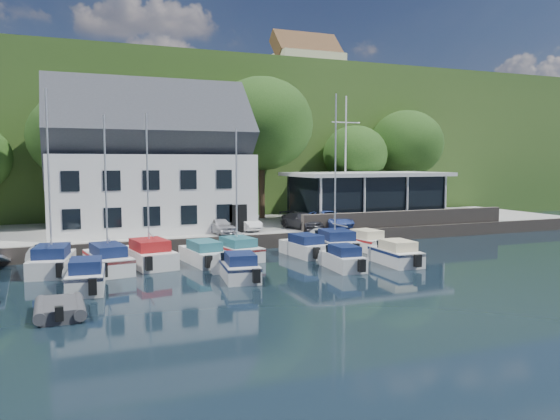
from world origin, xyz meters
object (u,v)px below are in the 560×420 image
at_px(boat_r1_5, 304,245).
at_px(boat_r2_3, 343,257).
at_px(car_blue, 328,219).
at_px(dinghy_1, 60,306).
at_px(boat_r1_1, 106,187).
at_px(boat_r2_2, 239,266).
at_px(car_dgrey, 302,221).
at_px(car_silver, 219,226).
at_px(boat_r1_4, 237,191).
at_px(club_pavilion, 366,197).
at_px(flagpole, 346,162).
at_px(car_white, 245,222).
at_px(boat_r2_4, 396,252).
at_px(boat_r1_0, 49,187).
at_px(boat_r1_2, 148,183).
at_px(boat_r2_0, 86,274).
at_px(boat_r1_6, 335,181).
at_px(harbor_building, 149,171).
at_px(boat_r1_3, 203,252).
at_px(boat_r1_7, 365,240).

relative_size(boat_r1_5, boat_r2_3, 1.15).
relative_size(car_blue, dinghy_1, 1.26).
height_order(boat_r1_1, boat_r2_2, boat_r1_1).
bearing_deg(dinghy_1, car_dgrey, 39.54).
height_order(car_silver, boat_r1_4, boat_r1_4).
bearing_deg(club_pavilion, boat_r2_3, -125.39).
bearing_deg(boat_r1_1, boat_r1_4, -2.66).
relative_size(flagpole, boat_r1_5, 1.76).
relative_size(car_white, car_blue, 0.87).
relative_size(car_silver, boat_r2_4, 0.63).
xyz_separation_m(boat_r1_0, boat_r1_5, (14.97, -0.29, -3.94)).
height_order(boat_r1_5, boat_r2_4, boat_r2_4).
bearing_deg(boat_r1_0, car_dgrey, 25.58).
relative_size(car_blue, boat_r1_2, 0.42).
relative_size(club_pavilion, dinghy_1, 4.09).
xyz_separation_m(flagpole, boat_r2_0, (-19.50, -10.37, -5.24)).
relative_size(car_blue, boat_r1_1, 0.44).
bearing_deg(car_dgrey, boat_r2_4, -91.43).
relative_size(car_silver, boat_r2_3, 0.68).
xyz_separation_m(car_silver, car_white, (2.25, 1.10, 0.01)).
xyz_separation_m(boat_r2_0, boat_r2_4, (17.20, 0.03, -0.04)).
xyz_separation_m(boat_r1_0, boat_r2_0, (1.53, -4.98, -3.88)).
xyz_separation_m(boat_r1_2, boat_r1_6, (11.99, -0.20, -0.02)).
bearing_deg(dinghy_1, club_pavilion, 35.08).
relative_size(harbor_building, boat_r2_4, 2.72).
relative_size(boat_r1_2, boat_r1_3, 1.59).
relative_size(boat_r1_0, boat_r1_1, 1.00).
bearing_deg(boat_r1_1, boat_r2_3, -28.63).
xyz_separation_m(boat_r2_3, dinghy_1, (-14.79, -4.09, -0.31)).
distance_m(flagpole, boat_r1_1, 19.19).
bearing_deg(boat_r2_2, flagpole, 49.54).
bearing_deg(club_pavilion, harbor_building, 178.41).
xyz_separation_m(club_pavilion, dinghy_1, (-24.28, -17.45, -2.67)).
bearing_deg(club_pavilion, dinghy_1, -144.30).
bearing_deg(boat_r1_5, flagpole, 38.43).
xyz_separation_m(car_white, boat_r1_5, (1.93, -6.24, -0.88)).
xyz_separation_m(boat_r2_4, dinghy_1, (-18.36, -4.17, -0.35)).
relative_size(club_pavilion, boat_r2_3, 2.68).
xyz_separation_m(car_white, boat_r1_2, (-7.83, -5.95, 3.22)).
xyz_separation_m(club_pavilion, flagpole, (-3.63, -2.94, 2.95)).
bearing_deg(car_dgrey, boat_r1_1, -168.03).
bearing_deg(boat_r2_0, boat_r1_4, 35.49).
bearing_deg(dinghy_1, boat_r1_6, 27.30).
distance_m(boat_r1_3, boat_r1_5, 6.67).
distance_m(club_pavilion, boat_r1_2, 21.23).
bearing_deg(boat_r1_7, club_pavilion, 51.30).
relative_size(car_dgrey, boat_r1_5, 0.74).
relative_size(car_silver, boat_r1_4, 0.40).
height_order(boat_r1_2, boat_r2_0, boat_r1_2).
bearing_deg(harbor_building, car_silver, -43.92).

